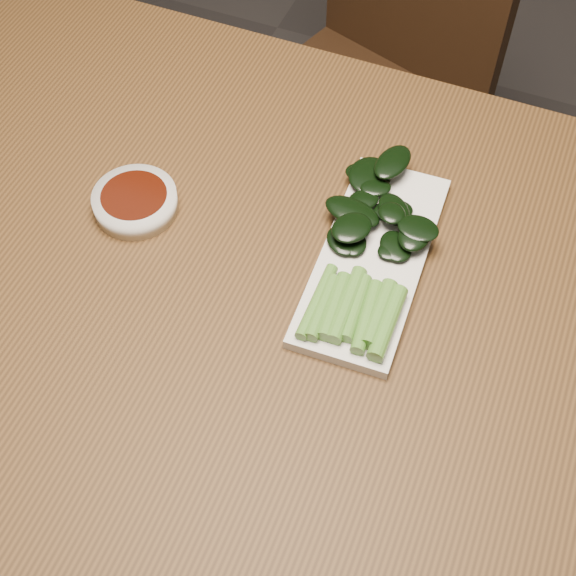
{
  "coord_description": "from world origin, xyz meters",
  "views": [
    {
      "loc": [
        0.22,
        -0.48,
        1.49
      ],
      "look_at": [
        0.03,
        -0.01,
        0.76
      ],
      "focal_mm": 50.0,
      "sensor_mm": 36.0,
      "label": 1
    }
  ],
  "objects_px": {
    "table": "(268,313)",
    "gai_lan": "(368,251)",
    "sauce_bowl": "(135,201)",
    "serving_plate": "(372,259)",
    "chair_far": "(375,75)"
  },
  "relations": [
    {
      "from": "sauce_bowl",
      "to": "serving_plate",
      "type": "xyz_separation_m",
      "value": [
        0.29,
        0.03,
        -0.01
      ]
    },
    {
      "from": "chair_far",
      "to": "gai_lan",
      "type": "xyz_separation_m",
      "value": [
        0.17,
        -0.62,
        0.29
      ]
    },
    {
      "from": "chair_far",
      "to": "gai_lan",
      "type": "height_order",
      "value": "chair_far"
    },
    {
      "from": "table",
      "to": "gai_lan",
      "type": "distance_m",
      "value": 0.15
    },
    {
      "from": "serving_plate",
      "to": "chair_far",
      "type": "bearing_deg",
      "value": 106.39
    },
    {
      "from": "sauce_bowl",
      "to": "serving_plate",
      "type": "distance_m",
      "value": 0.29
    },
    {
      "from": "chair_far",
      "to": "sauce_bowl",
      "type": "relative_size",
      "value": 8.77
    },
    {
      "from": "gai_lan",
      "to": "serving_plate",
      "type": "bearing_deg",
      "value": 42.4
    },
    {
      "from": "chair_far",
      "to": "serving_plate",
      "type": "bearing_deg",
      "value": -55.06
    },
    {
      "from": "chair_far",
      "to": "sauce_bowl",
      "type": "distance_m",
      "value": 0.71
    },
    {
      "from": "table",
      "to": "sauce_bowl",
      "type": "distance_m",
      "value": 0.21
    },
    {
      "from": "sauce_bowl",
      "to": "serving_plate",
      "type": "height_order",
      "value": "sauce_bowl"
    },
    {
      "from": "table",
      "to": "serving_plate",
      "type": "distance_m",
      "value": 0.15
    },
    {
      "from": "table",
      "to": "gai_lan",
      "type": "relative_size",
      "value": 4.67
    },
    {
      "from": "table",
      "to": "gai_lan",
      "type": "bearing_deg",
      "value": 32.72
    }
  ]
}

